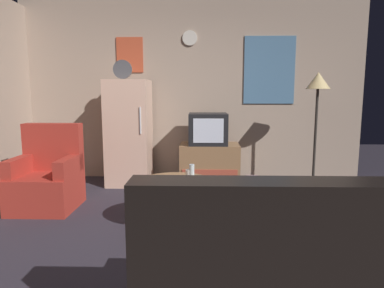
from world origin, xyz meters
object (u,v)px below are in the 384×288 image
tv_stand (209,164)px  fridge (129,132)px  coffee_table (175,203)px  remote_control (180,180)px  crt_tv (208,129)px  book_stack (252,181)px  standing_lamp (318,90)px  wine_glass (192,172)px  mug_ceramic_white (189,174)px  couch (296,279)px  armchair (48,179)px

tv_stand → fridge: bearing=178.4°
coffee_table → remote_control: (0.06, -0.04, 0.24)m
crt_tv → book_stack: bearing=-4.7°
fridge → remote_control: (0.84, -1.66, -0.28)m
standing_lamp → crt_tv: bearing=172.8°
wine_glass → mug_ceramic_white: bearing=138.8°
crt_tv → wine_glass: (-0.19, -1.53, -0.27)m
coffee_table → couch: couch is taller
mug_ceramic_white → coffee_table: bearing=-149.5°
crt_tv → wine_glass: crt_tv is taller
crt_tv → wine_glass: 1.56m
remote_control → couch: 1.65m
mug_ceramic_white → remote_control: bearing=-125.0°
wine_glass → remote_control: (-0.11, -0.10, -0.06)m
tv_stand → armchair: size_ratio=0.87×
standing_lamp → coffee_table: standing_lamp is taller
wine_glass → fridge: bearing=121.3°
remote_control → book_stack: size_ratio=0.70×
remote_control → mug_ceramic_white: bearing=55.5°
fridge → book_stack: 1.91m
coffee_table → standing_lamp: bearing=37.7°
tv_stand → couch: 3.13m
fridge → mug_ceramic_white: fridge is taller
couch → remote_control: bearing=116.0°
fridge → wine_glass: bearing=-58.7°
fridge → coffee_table: 1.87m
armchair → book_stack: (2.50, 1.00, -0.27)m
wine_glass → couch: (0.61, -1.58, -0.23)m
fridge → standing_lamp: fridge is taller
fridge → crt_tv: 1.14m
couch → coffee_table: bearing=117.1°
crt_tv → couch: (0.42, -3.10, -0.50)m
standing_lamp → armchair: bearing=-165.4°
coffee_table → tv_stand: bearing=76.6°
wine_glass → remote_control: 0.16m
mug_ceramic_white → standing_lamp: bearing=38.3°
tv_stand → crt_tv: crt_tv is taller
crt_tv → remote_control: size_ratio=3.60×
remote_control → coffee_table: bearing=145.8°
wine_glass → remote_control: bearing=-138.3°
standing_lamp → book_stack: size_ratio=7.40×
fridge → tv_stand: bearing=-1.6°
mug_ceramic_white → armchair: (-1.65, 0.45, -0.17)m
mug_ceramic_white → remote_control: 0.15m
tv_stand → standing_lamp: size_ratio=0.53×
book_stack → remote_control: bearing=-120.8°
tv_stand → couch: couch is taller
standing_lamp → book_stack: standing_lamp is taller
tv_stand → wine_glass: bearing=-97.9°
mug_ceramic_white → armchair: armchair is taller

